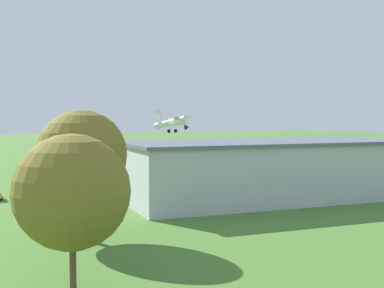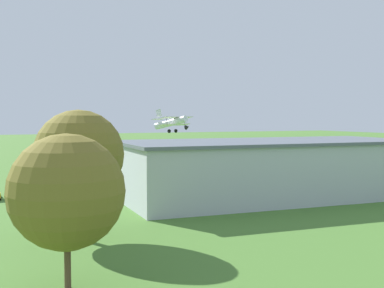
{
  "view_description": "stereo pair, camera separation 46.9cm",
  "coord_description": "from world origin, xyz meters",
  "px_view_note": "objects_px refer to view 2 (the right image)",
  "views": [
    {
      "loc": [
        27.34,
        85.09,
        9.57
      ],
      "look_at": [
        -5.11,
        13.36,
        5.29
      ],
      "focal_mm": 46.73,
      "sensor_mm": 36.0,
      "label": 1
    },
    {
      "loc": [
        26.91,
        85.29,
        9.57
      ],
      "look_at": [
        -5.11,
        13.36,
        5.29
      ],
      "focal_mm": 46.73,
      "sensor_mm": 36.0,
      "label": 2
    }
  ],
  "objects_px": {
    "car_black": "(103,185)",
    "hangar": "(269,169)",
    "person_crossing_taxiway": "(291,173)",
    "person_near_hangar_door": "(291,172)",
    "person_at_fence_line": "(324,174)",
    "person_beside_truck": "(266,171)",
    "tree_near_perimeter_road": "(79,155)",
    "tree_behind_hangar_right": "(67,192)",
    "person_by_parked_cars": "(259,172)",
    "biplane": "(172,122)",
    "car_silver": "(42,186)"
  },
  "relations": [
    {
      "from": "car_black",
      "to": "hangar",
      "type": "bearing_deg",
      "value": 144.31
    },
    {
      "from": "person_crossing_taxiway",
      "to": "car_black",
      "type": "bearing_deg",
      "value": 4.56
    },
    {
      "from": "person_near_hangar_door",
      "to": "person_at_fence_line",
      "type": "height_order",
      "value": "person_near_hangar_door"
    },
    {
      "from": "person_near_hangar_door",
      "to": "person_beside_truck",
      "type": "bearing_deg",
      "value": -34.25
    },
    {
      "from": "person_crossing_taxiway",
      "to": "tree_near_perimeter_road",
      "type": "xyz_separation_m",
      "value": [
        38.27,
        26.08,
        5.79
      ]
    },
    {
      "from": "tree_behind_hangar_right",
      "to": "tree_near_perimeter_road",
      "type": "bearing_deg",
      "value": -104.68
    },
    {
      "from": "hangar",
      "to": "person_by_parked_cars",
      "type": "distance_m",
      "value": 20.48
    },
    {
      "from": "hangar",
      "to": "person_by_parked_cars",
      "type": "relative_size",
      "value": 20.72
    },
    {
      "from": "person_by_parked_cars",
      "to": "person_near_hangar_door",
      "type": "bearing_deg",
      "value": 160.11
    },
    {
      "from": "person_near_hangar_door",
      "to": "person_at_fence_line",
      "type": "xyz_separation_m",
      "value": [
        -3.07,
        4.34,
        -0.02
      ]
    },
    {
      "from": "person_by_parked_cars",
      "to": "person_at_fence_line",
      "type": "height_order",
      "value": "person_by_parked_cars"
    },
    {
      "from": "biplane",
      "to": "tree_behind_hangar_right",
      "type": "height_order",
      "value": "biplane"
    },
    {
      "from": "hangar",
      "to": "car_silver",
      "type": "distance_m",
      "value": 28.38
    },
    {
      "from": "car_silver",
      "to": "tree_behind_hangar_right",
      "type": "distance_m",
      "value": 37.26
    },
    {
      "from": "car_silver",
      "to": "person_near_hangar_door",
      "type": "relative_size",
      "value": 2.92
    },
    {
      "from": "tree_behind_hangar_right",
      "to": "person_at_fence_line",
      "type": "bearing_deg",
      "value": -142.99
    },
    {
      "from": "tree_behind_hangar_right",
      "to": "tree_near_perimeter_road",
      "type": "height_order",
      "value": "tree_near_perimeter_road"
    },
    {
      "from": "biplane",
      "to": "person_beside_truck",
      "type": "distance_m",
      "value": 18.3
    },
    {
      "from": "person_at_fence_line",
      "to": "tree_behind_hangar_right",
      "type": "height_order",
      "value": "tree_behind_hangar_right"
    },
    {
      "from": "person_crossing_taxiway",
      "to": "tree_behind_hangar_right",
      "type": "height_order",
      "value": "tree_behind_hangar_right"
    },
    {
      "from": "person_by_parked_cars",
      "to": "person_at_fence_line",
      "type": "distance_m",
      "value": 10.05
    },
    {
      "from": "person_crossing_taxiway",
      "to": "person_near_hangar_door",
      "type": "distance_m",
      "value": 1.73
    },
    {
      "from": "person_beside_truck",
      "to": "tree_behind_hangar_right",
      "type": "bearing_deg",
      "value": 46.3
    },
    {
      "from": "person_by_parked_cars",
      "to": "person_beside_truck",
      "type": "bearing_deg",
      "value": -164.78
    },
    {
      "from": "person_by_parked_cars",
      "to": "person_beside_truck",
      "type": "xyz_separation_m",
      "value": [
        -1.64,
        -0.45,
        -0.03
      ]
    },
    {
      "from": "tree_near_perimeter_road",
      "to": "person_near_hangar_door",
      "type": "bearing_deg",
      "value": -144.92
    },
    {
      "from": "person_at_fence_line",
      "to": "biplane",
      "type": "bearing_deg",
      "value": -45.59
    },
    {
      "from": "hangar",
      "to": "biplane",
      "type": "height_order",
      "value": "biplane"
    },
    {
      "from": "biplane",
      "to": "person_by_parked_cars",
      "type": "xyz_separation_m",
      "value": [
        -9.99,
        12.23,
        -7.76
      ]
    },
    {
      "from": "hangar",
      "to": "person_at_fence_line",
      "type": "bearing_deg",
      "value": -146.19
    },
    {
      "from": "person_at_fence_line",
      "to": "person_by_parked_cars",
      "type": "bearing_deg",
      "value": -37.48
    },
    {
      "from": "tree_near_perimeter_road",
      "to": "person_at_fence_line",
      "type": "bearing_deg",
      "value": -151.25
    },
    {
      "from": "car_black",
      "to": "person_by_parked_cars",
      "type": "height_order",
      "value": "person_by_parked_cars"
    },
    {
      "from": "biplane",
      "to": "tree_behind_hangar_right",
      "type": "relative_size",
      "value": 0.89
    },
    {
      "from": "person_near_hangar_door",
      "to": "car_silver",
      "type": "bearing_deg",
      "value": 2.24
    },
    {
      "from": "person_at_fence_line",
      "to": "car_silver",
      "type": "bearing_deg",
      "value": -3.86
    },
    {
      "from": "hangar",
      "to": "tree_behind_hangar_right",
      "type": "relative_size",
      "value": 4.12
    },
    {
      "from": "car_black",
      "to": "tree_behind_hangar_right",
      "type": "height_order",
      "value": "tree_behind_hangar_right"
    },
    {
      "from": "person_by_parked_cars",
      "to": "tree_near_perimeter_road",
      "type": "height_order",
      "value": "tree_near_perimeter_road"
    },
    {
      "from": "biplane",
      "to": "person_near_hangar_door",
      "type": "distance_m",
      "value": 21.89
    },
    {
      "from": "person_near_hangar_door",
      "to": "person_by_parked_cars",
      "type": "bearing_deg",
      "value": -19.89
    },
    {
      "from": "biplane",
      "to": "person_at_fence_line",
      "type": "height_order",
      "value": "biplane"
    },
    {
      "from": "car_silver",
      "to": "tree_near_perimeter_road",
      "type": "distance_m",
      "value": 26.66
    },
    {
      "from": "person_at_fence_line",
      "to": "tree_behind_hangar_right",
      "type": "relative_size",
      "value": 0.18
    },
    {
      "from": "car_silver",
      "to": "tree_behind_hangar_right",
      "type": "height_order",
      "value": "tree_behind_hangar_right"
    },
    {
      "from": "person_crossing_taxiway",
      "to": "person_at_fence_line",
      "type": "height_order",
      "value": "person_crossing_taxiway"
    },
    {
      "from": "hangar",
      "to": "person_near_hangar_door",
      "type": "relative_size",
      "value": 21.78
    },
    {
      "from": "person_crossing_taxiway",
      "to": "tree_behind_hangar_right",
      "type": "distance_m",
      "value": 55.42
    },
    {
      "from": "biplane",
      "to": "person_crossing_taxiway",
      "type": "xyz_separation_m",
      "value": [
        -13.97,
        15.46,
        -7.78
      ]
    },
    {
      "from": "person_near_hangar_door",
      "to": "tree_behind_hangar_right",
      "type": "relative_size",
      "value": 0.19
    }
  ]
}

